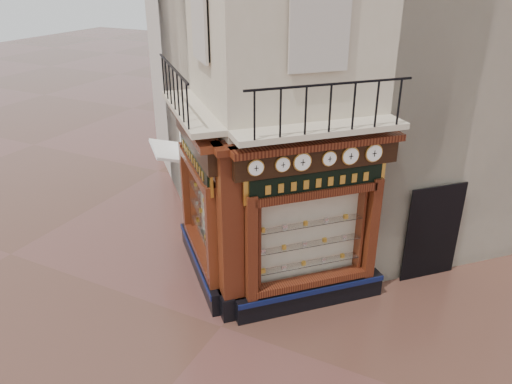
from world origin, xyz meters
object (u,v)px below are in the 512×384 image
Objects in this scene: signboard_left at (195,158)px; clock_d at (329,158)px; clock_b at (283,164)px; awning at (176,229)px; clock_c at (302,162)px; clock_f at (374,153)px; corner_pilaster at (231,238)px; clock_a at (256,168)px; signboard_right at (317,182)px; clock_e at (350,156)px.

clock_d is at bearing -134.11° from signboard_left.
awning is (-4.33, 2.29, -3.62)m from clock_b.
clock_f reaches higher than clock_c.
signboard_left is at bearing 100.25° from corner_pilaster.
clock_d reaches higher than clock_b.
clock_a is 1.52m from clock_d.
corner_pilaster reaches higher than clock_f.
signboard_right is at bearing -10.25° from corner_pilaster.
clock_d is (1.08, 1.08, 0.00)m from clock_a.
clock_b is 6.09m from awning.
clock_a is at bearing -180.00° from clock_c.
signboard_left is (1.90, -1.64, 3.10)m from awning.
corner_pilaster reaches higher than awning.
awning is 0.72× the size of signboard_left.
signboard_left is 2.92m from signboard_right.
clock_d is 6.40m from awning.
clock_e is at bearing -0.00° from clock_c.
corner_pilaster reaches higher than signboard_right.
corner_pilaster is 10.30× the size of clock_e.
corner_pilaster is 1.80× the size of signboard_left.
signboard_left is at bearing 120.13° from clock_b.
corner_pilaster is at bearing -173.30° from awning.
clock_c is at bearing -142.50° from signboard_left.
clock_f is at bearing -143.82° from awning.
signboard_right is at bearing 7.84° from clock_b.
clock_f is at bearing -5.38° from signboard_right.
signboard_right is (-0.91, -0.75, -0.52)m from clock_f.
awning is (-5.73, 0.89, -3.62)m from clock_f.
clock_e is 0.17× the size of signboard_left.
signboard_left is at bearing 146.10° from clock_f.
clock_d is at bearing -31.62° from signboard_right.
clock_f is 0.18× the size of signboard_left.
clock_f is 1.29m from signboard_right.
clock_a reaches higher than signboard_left.
signboard_left is 0.99× the size of signboard_right.
signboard_right is (2.92, 0.00, 0.00)m from signboard_left.
awning is (-5.03, 1.59, -3.62)m from clock_d.
clock_d is 0.14× the size of signboard_right.
clock_e is 6.59m from awning.
clock_b is (0.38, 0.38, -0.00)m from clock_a.
signboard_right is at bearing 148.38° from clock_d.
clock_e is at bearing 0.00° from clock_b.
clock_b is at bearing -172.16° from signboard_right.
clock_c is 2.79m from signboard_left.
clock_b is at bearing -180.00° from clock_f.
corner_pilaster is at bearing 133.68° from clock_a.
clock_b is 0.20× the size of awning.
clock_a is 1.99m from clock_e.
clock_a is 0.54m from clock_b.
clock_f reaches higher than clock_d.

